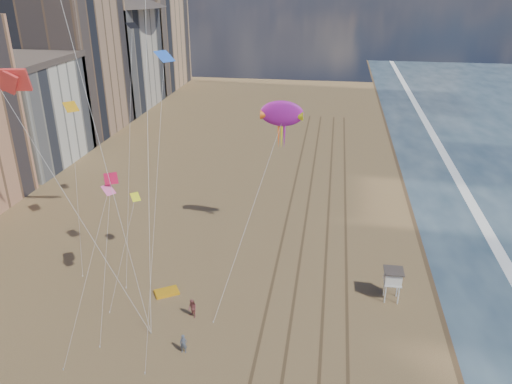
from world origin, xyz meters
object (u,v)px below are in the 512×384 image
at_px(kite_flyer_a, 183,344).
at_px(kite_flyer_b, 192,309).
at_px(grounded_kite, 167,292).
at_px(lifeguard_stand, 393,277).
at_px(show_kite, 282,114).

distance_m(kite_flyer_a, kite_flyer_b, 4.60).
relative_size(grounded_kite, kite_flyer_b, 1.23).
distance_m(lifeguard_stand, kite_flyer_b, 18.88).
xyz_separation_m(kite_flyer_a, kite_flyer_b, (-0.51, 4.57, 0.07)).
height_order(show_kite, kite_flyer_a, show_kite).
bearing_deg(lifeguard_stand, grounded_kite, -173.69).
xyz_separation_m(grounded_kite, show_kite, (9.75, 11.41, 15.23)).
xyz_separation_m(lifeguard_stand, grounded_kite, (-21.51, -2.38, -2.40)).
xyz_separation_m(show_kite, kite_flyer_b, (-6.22, -14.57, -14.43)).
relative_size(lifeguard_stand, grounded_kite, 1.44).
distance_m(grounded_kite, kite_flyer_a, 8.75).
xyz_separation_m(grounded_kite, kite_flyer_b, (3.53, -3.16, 0.79)).
bearing_deg(grounded_kite, lifeguard_stand, -25.40).
bearing_deg(kite_flyer_b, lifeguard_stand, 52.96).
height_order(lifeguard_stand, grounded_kite, lifeguard_stand).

